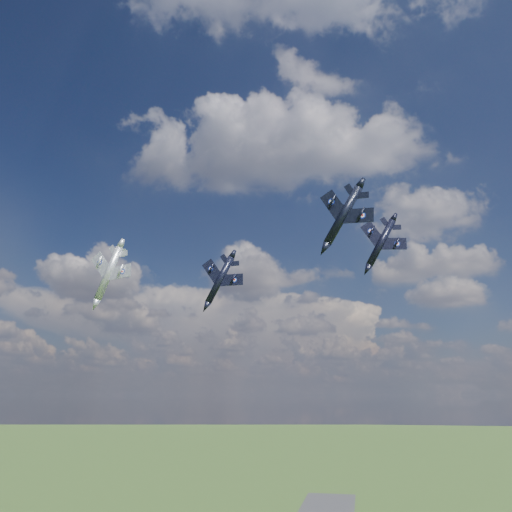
% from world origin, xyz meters
% --- Properties ---
extents(jet_lead_navy, '(11.02, 14.84, 7.50)m').
position_xyz_m(jet_lead_navy, '(-6.57, 20.66, 80.02)').
color(jet_lead_navy, black).
extents(jet_right_navy, '(11.25, 14.11, 7.06)m').
position_xyz_m(jet_right_navy, '(19.99, -9.53, 81.37)').
color(jet_right_navy, black).
extents(jet_high_navy, '(11.94, 15.54, 7.78)m').
position_xyz_m(jet_high_navy, '(26.61, 21.68, 86.30)').
color(jet_high_navy, black).
extents(jet_left_silver, '(14.10, 17.45, 7.41)m').
position_xyz_m(jet_left_silver, '(-27.95, 13.16, 80.67)').
color(jet_left_silver, '#94979D').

